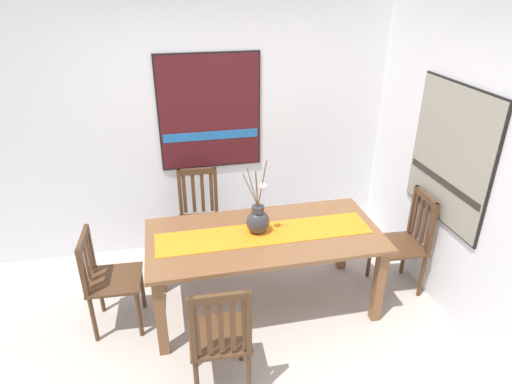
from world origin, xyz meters
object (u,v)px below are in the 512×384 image
centerpiece_vase (258,219)px  chair_0 (405,241)px  chair_3 (220,337)px  painting_on_side_wall (451,155)px  dining_table (264,244)px  chair_1 (108,279)px  painting_on_back_wall (210,112)px  chair_2 (200,217)px

centerpiece_vase → chair_0: (1.39, -0.03, -0.38)m
chair_3 → painting_on_side_wall: 2.34m
dining_table → chair_1: size_ratio=2.20×
chair_3 → chair_1: bearing=132.7°
painting_on_back_wall → dining_table: bearing=-76.3°
chair_2 → painting_on_side_wall: painting_on_side_wall is taller
dining_table → chair_0: size_ratio=2.02×
chair_0 → painting_on_back_wall: size_ratio=0.84×
centerpiece_vase → painting_on_side_wall: size_ratio=0.60×
chair_3 → painting_on_back_wall: bearing=83.8°
chair_0 → chair_2: bearing=155.1°
centerpiece_vase → chair_2: size_ratio=0.71×
painting_on_side_wall → chair_0: bearing=149.6°
chair_0 → dining_table: bearing=179.8°
centerpiece_vase → chair_1: bearing=179.9°
centerpiece_vase → chair_1: centerpiece_vase is taller
centerpiece_vase → chair_2: (-0.43, 0.81, -0.38)m
painting_on_back_wall → chair_1: bearing=-131.7°
chair_1 → painting_on_back_wall: painting_on_back_wall is taller
chair_1 → chair_3: 1.18m
painting_on_back_wall → painting_on_side_wall: painting_on_back_wall is taller
centerpiece_vase → chair_0: centerpiece_vase is taller
dining_table → chair_2: chair_2 is taller
centerpiece_vase → chair_1: 1.33m
chair_1 → painting_on_side_wall: (2.85, -0.15, 0.91)m
chair_1 → chair_2: bearing=44.2°
chair_1 → painting_on_back_wall: bearing=48.3°
chair_0 → chair_1: size_ratio=1.09×
centerpiece_vase → chair_3: centerpiece_vase is taller
centerpiece_vase → chair_2: bearing=117.8°
dining_table → chair_3: (-0.51, -0.84, -0.14)m
dining_table → centerpiece_vase: (-0.05, 0.03, 0.23)m
painting_on_side_wall → dining_table: bearing=175.4°
dining_table → chair_2: bearing=119.6°
dining_table → chair_3: size_ratio=2.03×
painting_on_side_wall → chair_1: bearing=177.0°
centerpiece_vase → painting_on_back_wall: size_ratio=0.61×
chair_1 → painting_on_side_wall: size_ratio=0.76×
dining_table → centerpiece_vase: bearing=151.5°
chair_1 → painting_on_back_wall: size_ratio=0.78×
centerpiece_vase → chair_3: bearing=-117.8°
chair_0 → painting_on_side_wall: (0.20, -0.12, 0.88)m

